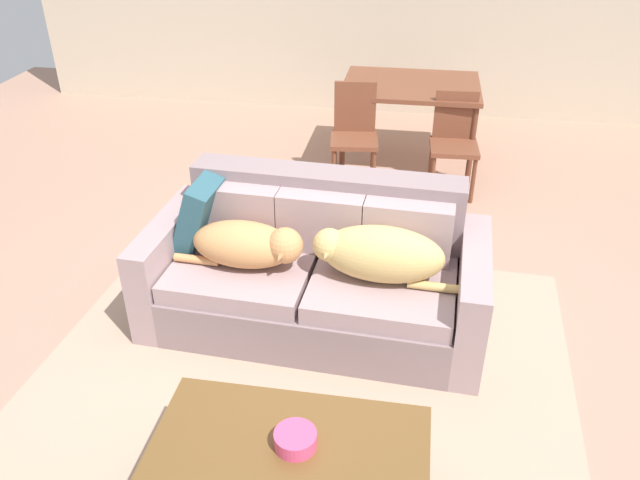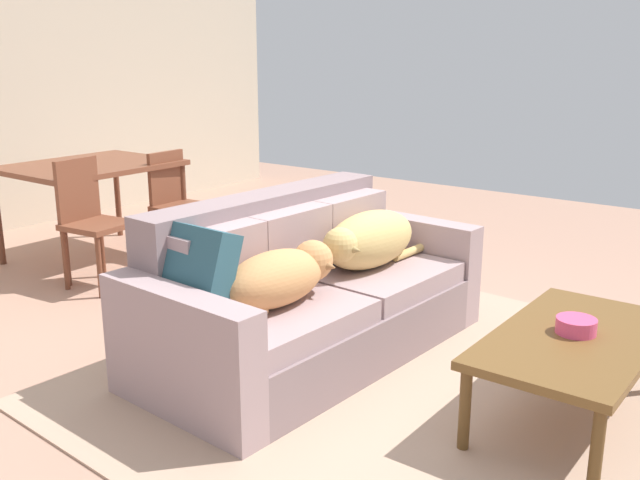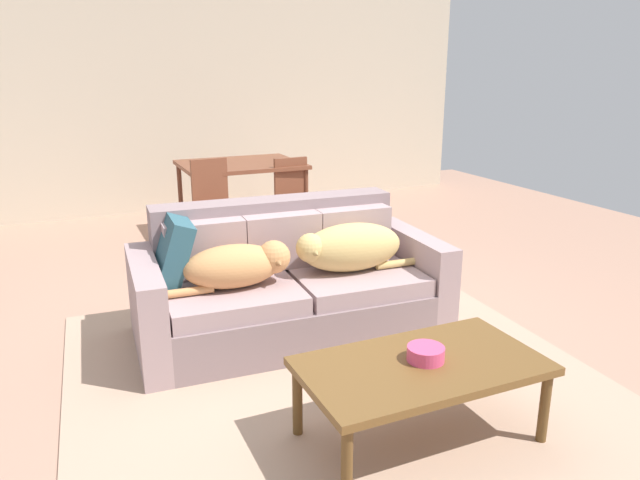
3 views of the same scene
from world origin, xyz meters
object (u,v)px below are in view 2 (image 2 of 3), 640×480
object	(u,v)px
coffee_table	(575,344)
dining_chair_near_left	(90,216)
dog_on_right_cushion	(368,240)
couch	(305,296)
bowl_on_coffee_table	(576,326)
throw_pillow_by_left_arm	(191,274)
dining_chair_near_right	(177,200)
dining_table	(90,172)
dog_on_left_cushion	(281,276)

from	to	relation	value
coffee_table	dining_chair_near_left	distance (m)	3.38
dog_on_right_cushion	dining_chair_near_left	xyz separation A→B (m)	(-0.38, 2.10, -0.09)
couch	bowl_on_coffee_table	size ratio (longest dim) A/B	11.59
throw_pillow_by_left_arm	dining_chair_near_left	bearing A→B (deg)	67.83
bowl_on_coffee_table	dining_chair_near_right	bearing A→B (deg)	78.39
dog_on_right_cushion	dining_chair_near_right	size ratio (longest dim) A/B	1.01
dining_table	dining_chair_near_right	xyz separation A→B (m)	(0.41, -0.55, -0.22)
couch	coffee_table	bearing A→B (deg)	-82.03
throw_pillow_by_left_arm	dining_chair_near_right	bearing A→B (deg)	49.70
dog_on_left_cushion	dog_on_right_cushion	size ratio (longest dim) A/B	0.90
coffee_table	dining_chair_near_right	world-z (taller)	dining_chair_near_right
couch	dining_table	xyz separation A→B (m)	(0.45, 2.52, 0.37)
throw_pillow_by_left_arm	dining_chair_near_right	xyz separation A→B (m)	(1.60, 1.89, -0.15)
throw_pillow_by_left_arm	bowl_on_coffee_table	xyz separation A→B (m)	(0.90, -1.52, -0.18)
couch	bowl_on_coffee_table	world-z (taller)	couch
dog_on_left_cushion	dining_table	xyz separation A→B (m)	(0.82, 2.68, 0.13)
bowl_on_coffee_table	dining_chair_near_right	size ratio (longest dim) A/B	0.21
bowl_on_coffee_table	dining_chair_near_left	size ratio (longest dim) A/B	0.20
dog_on_right_cushion	dining_table	distance (m)	2.69
coffee_table	dog_on_right_cushion	bearing A→B (deg)	78.92
dog_on_right_cushion	dining_chair_near_left	distance (m)	2.13
dining_chair_near_left	bowl_on_coffee_table	bearing A→B (deg)	-93.94
couch	coffee_table	xyz separation A→B (m)	(0.13, -1.44, 0.04)
dog_on_right_cushion	bowl_on_coffee_table	bearing A→B (deg)	-97.05
dog_on_left_cushion	dog_on_right_cushion	xyz separation A→B (m)	(0.75, -0.01, 0.02)
dog_on_left_cushion	dining_chair_near_right	distance (m)	2.46
throw_pillow_by_left_arm	couch	bearing A→B (deg)	-6.80
throw_pillow_by_left_arm	bowl_on_coffee_table	distance (m)	1.78
dog_on_right_cushion	dining_chair_near_right	xyz separation A→B (m)	(0.48, 2.14, -0.12)
coffee_table	dining_chair_near_right	size ratio (longest dim) A/B	1.34
throw_pillow_by_left_arm	dining_chair_near_right	size ratio (longest dim) A/B	0.52
couch	dining_table	bearing A→B (deg)	82.97
coffee_table	bowl_on_coffee_table	size ratio (longest dim) A/B	6.46
dining_chair_near_left	dog_on_right_cushion	bearing A→B (deg)	-86.35
throw_pillow_by_left_arm	dog_on_left_cushion	bearing A→B (deg)	-32.95
coffee_table	dog_on_left_cushion	bearing A→B (deg)	111.31
coffee_table	bowl_on_coffee_table	world-z (taller)	bowl_on_coffee_table
dining_chair_near_right	bowl_on_coffee_table	bearing A→B (deg)	-104.43
throw_pillow_by_left_arm	dining_table	size ratio (longest dim) A/B	0.36
dog_on_left_cushion	dining_chair_near_left	world-z (taller)	dining_chair_near_left
dining_table	dining_chair_near_right	size ratio (longest dim) A/B	1.43
dog_on_right_cushion	dining_chair_near_right	bearing A→B (deg)	80.45
dog_on_left_cushion	couch	bearing A→B (deg)	24.80
dining_table	couch	bearing A→B (deg)	-100.02
dog_on_right_cushion	bowl_on_coffee_table	world-z (taller)	dog_on_right_cushion
dining_table	dining_chair_near_left	xyz separation A→B (m)	(-0.45, -0.59, -0.19)
dining_chair_near_left	dining_table	bearing A→B (deg)	46.63
dog_on_left_cushion	dining_chair_near_right	bearing A→B (deg)	62.97
dining_chair_near_left	dining_chair_near_right	world-z (taller)	dining_chair_near_left
dog_on_left_cushion	dining_table	size ratio (longest dim) A/B	0.63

